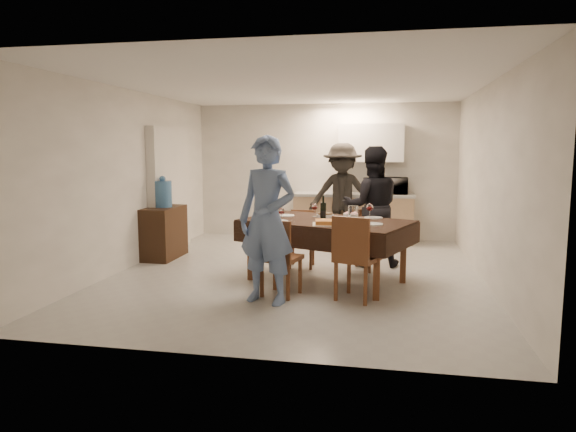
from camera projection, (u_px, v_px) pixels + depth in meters
name	position (u px, v px, depth m)	size (l,w,h in m)	color
floor	(298.00, 273.00, 7.24)	(5.00, 6.00, 0.02)	#A8A8A4
ceiling	(298.00, 85.00, 6.90)	(5.00, 6.00, 0.02)	white
wall_back	(324.00, 172.00, 9.99)	(5.00, 0.02, 2.60)	silver
wall_front	(235.00, 204.00, 4.15)	(5.00, 0.02, 2.60)	silver
wall_left	(130.00, 179.00, 7.54)	(0.02, 6.00, 2.60)	silver
wall_right	(489.00, 184.00, 6.60)	(0.02, 6.00, 2.60)	silver
stub_partition	(170.00, 190.00, 8.72)	(0.15, 1.40, 2.10)	silver
kitchen_base_cabinet	(353.00, 219.00, 9.68)	(2.20, 0.60, 0.86)	tan
kitchen_worktop	(354.00, 195.00, 9.62)	(2.24, 0.64, 0.05)	#9A9B96
upper_cabinet	(371.00, 143.00, 9.57)	(1.20, 0.34, 0.70)	white
dining_table	(326.00, 223.00, 6.71)	(2.39, 1.88, 0.82)	black
chair_near_left	(280.00, 250.00, 6.01)	(0.51, 0.52, 0.50)	brown
chair_near_right	(357.00, 250.00, 5.83)	(0.58, 0.59, 0.54)	brown
chair_far_left	(301.00, 234.00, 7.48)	(0.39, 0.39, 0.45)	brown
chair_far_right	(363.00, 235.00, 7.31)	(0.49, 0.50, 0.46)	brown
console	(164.00, 233.00, 8.21)	(0.44, 0.89, 0.82)	#311E10
water_jug	(163.00, 194.00, 8.13)	(0.28, 0.28, 0.42)	#447BB5
wine_bottle	(323.00, 208.00, 6.74)	(0.08, 0.08, 0.32)	black
water_pitcher	(353.00, 214.00, 6.58)	(0.13, 0.13, 0.20)	white
savoury_tart	(331.00, 222.00, 6.31)	(0.45, 0.34, 0.06)	#C58239
salad_bowl	(350.00, 216.00, 6.82)	(0.19, 0.19, 0.07)	white
mushroom_dish	(325.00, 216.00, 6.98)	(0.22, 0.22, 0.04)	white
wine_glass_a	(281.00, 215.00, 6.55)	(0.08, 0.08, 0.18)	white
wine_glass_b	(370.00, 211.00, 6.83)	(0.09, 0.09, 0.21)	white
wine_glass_c	(314.00, 210.00, 7.02)	(0.08, 0.08, 0.19)	white
plate_near_left	(277.00, 221.00, 6.52)	(0.29, 0.29, 0.02)	white
plate_near_right	(372.00, 224.00, 6.30)	(0.26, 0.26, 0.02)	white
plate_far_left	(286.00, 216.00, 7.11)	(0.24, 0.24, 0.01)	white
plate_far_right	(373.00, 218.00, 6.88)	(0.25, 0.25, 0.01)	white
microwave	(393.00, 186.00, 9.46)	(0.55, 0.37, 0.31)	white
person_near	(267.00, 220.00, 5.77)	(0.69, 0.45, 1.90)	#6783B6
person_far	(371.00, 207.00, 7.61)	(0.87, 0.67, 1.78)	black
person_kitchen	(342.00, 195.00, 9.21)	(1.19, 0.68, 1.84)	black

